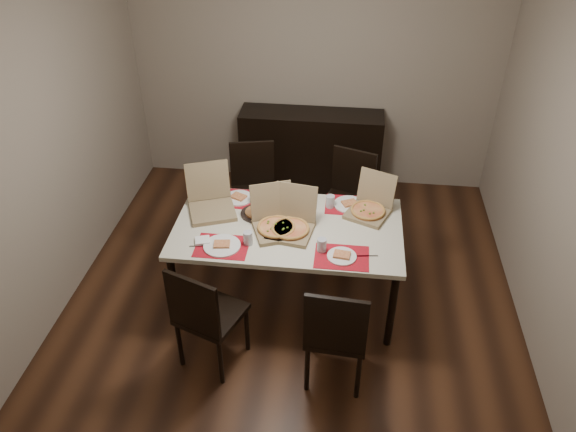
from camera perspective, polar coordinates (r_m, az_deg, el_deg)
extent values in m
cube|color=#432514|center=(4.94, 0.42, -8.05)|extent=(3.80, 4.00, 0.02)
cube|color=gray|center=(5.98, 2.71, 14.77)|extent=(3.80, 0.02, 2.60)
cube|color=gray|center=(4.74, -23.26, 6.18)|extent=(0.02, 4.00, 2.60)
cube|color=gray|center=(4.41, 26.02, 3.26)|extent=(0.02, 4.00, 2.60)
cube|color=black|center=(6.12, 2.32, 6.55)|extent=(1.50, 0.40, 0.90)
cube|color=beige|center=(4.45, 0.00, -1.26)|extent=(1.80, 1.00, 0.04)
cylinder|color=black|center=(4.52, -11.41, -7.62)|extent=(0.06, 0.06, 0.71)
cylinder|color=black|center=(4.36, 10.48, -9.41)|extent=(0.06, 0.06, 0.71)
cylinder|color=black|center=(5.17, -8.71, -1.08)|extent=(0.06, 0.06, 0.71)
cylinder|color=black|center=(5.03, 10.16, -2.41)|extent=(0.06, 0.06, 0.71)
cube|color=black|center=(4.17, -7.80, -9.83)|extent=(0.54, 0.54, 0.04)
cube|color=black|center=(3.89, -9.68, -8.92)|extent=(0.40, 0.18, 0.46)
cylinder|color=black|center=(4.32, -10.94, -12.65)|extent=(0.04, 0.04, 0.43)
cylinder|color=black|center=(4.16, -6.87, -14.51)|extent=(0.04, 0.04, 0.43)
cylinder|color=black|center=(4.51, -8.17, -9.75)|extent=(0.04, 0.04, 0.43)
cylinder|color=black|center=(4.36, -4.21, -11.39)|extent=(0.04, 0.04, 0.43)
cube|color=black|center=(4.03, 5.01, -11.49)|extent=(0.45, 0.45, 0.04)
cube|color=black|center=(3.72, 4.86, -10.93)|extent=(0.42, 0.06, 0.46)
cylinder|color=black|center=(4.10, 1.95, -15.24)|extent=(0.04, 0.04, 0.43)
cylinder|color=black|center=(4.08, 7.14, -15.87)|extent=(0.04, 0.04, 0.43)
cylinder|color=black|center=(4.34, 2.73, -11.64)|extent=(0.04, 0.04, 0.43)
cylinder|color=black|center=(4.32, 7.56, -12.21)|extent=(0.04, 0.04, 0.43)
cube|color=black|center=(5.37, -3.49, 2.04)|extent=(0.50, 0.50, 0.04)
cube|color=black|center=(5.40, -3.67, 5.36)|extent=(0.42, 0.12, 0.46)
cylinder|color=black|center=(5.65, -1.66, 1.13)|extent=(0.04, 0.04, 0.43)
cylinder|color=black|center=(5.65, -5.31, 0.93)|extent=(0.04, 0.04, 0.43)
cylinder|color=black|center=(5.36, -1.39, -1.01)|extent=(0.04, 0.04, 0.43)
cylinder|color=black|center=(5.35, -5.24, -1.22)|extent=(0.04, 0.04, 0.43)
cube|color=black|center=(5.27, 5.80, 1.19)|extent=(0.54, 0.54, 0.04)
cube|color=black|center=(5.29, 6.71, 4.47)|extent=(0.41, 0.17, 0.46)
cylinder|color=black|center=(5.50, 8.08, -0.37)|extent=(0.04, 0.04, 0.43)
cylinder|color=black|center=(5.59, 4.61, 0.57)|extent=(0.04, 0.04, 0.43)
cylinder|color=black|center=(5.22, 6.77, -2.43)|extent=(0.04, 0.04, 0.43)
cylinder|color=black|center=(5.32, 3.14, -1.40)|extent=(0.04, 0.04, 0.43)
cube|color=#B50C1B|center=(4.26, -6.72, -3.09)|extent=(0.40, 0.30, 0.00)
cylinder|color=white|center=(4.26, -6.72, -3.01)|extent=(0.28, 0.28, 0.01)
cube|color=#E1C170|center=(4.25, -6.74, -2.85)|extent=(0.13, 0.11, 0.02)
cylinder|color=#AEB1BA|center=(4.24, -4.10, -2.26)|extent=(0.07, 0.07, 0.11)
cube|color=#B2B2B7|center=(4.28, -8.66, -3.05)|extent=(0.20, 0.04, 0.00)
cube|color=white|center=(4.32, -8.68, -2.47)|extent=(0.13, 0.13, 0.02)
cube|color=#B50C1B|center=(4.15, 5.48, -4.18)|extent=(0.40, 0.30, 0.00)
cylinder|color=white|center=(4.15, 5.48, -4.09)|extent=(0.22, 0.22, 0.01)
cube|color=#E1C170|center=(4.14, 5.49, -3.93)|extent=(0.13, 0.10, 0.02)
cylinder|color=#AEB1BA|center=(4.17, 3.45, -2.98)|extent=(0.07, 0.07, 0.11)
cube|color=#B2B2B7|center=(4.18, 7.78, -4.06)|extent=(0.20, 0.04, 0.00)
cube|color=#B50C1B|center=(4.78, -5.03, 1.75)|extent=(0.40, 0.30, 0.00)
cylinder|color=white|center=(4.78, -5.04, 1.83)|extent=(0.24, 0.24, 0.01)
cube|color=#E1C170|center=(4.77, -5.05, 1.98)|extent=(0.15, 0.13, 0.02)
cylinder|color=#AEB1BA|center=(4.69, -3.46, 1.84)|extent=(0.07, 0.07, 0.11)
cube|color=#B2B2B7|center=(4.82, -6.96, 1.87)|extent=(0.20, 0.04, 0.00)
cube|color=white|center=(4.84, -6.81, 2.24)|extent=(0.13, 0.13, 0.02)
cube|color=#B50C1B|center=(4.71, 6.26, 1.09)|extent=(0.40, 0.30, 0.00)
cylinder|color=white|center=(4.71, 6.27, 1.17)|extent=(0.26, 0.26, 0.01)
cube|color=#E1C170|center=(4.70, 6.28, 1.32)|extent=(0.15, 0.13, 0.02)
cylinder|color=#AEB1BA|center=(4.65, 4.32, 1.46)|extent=(0.07, 0.07, 0.11)
cube|color=#B2B2B7|center=(4.69, 8.21, 0.74)|extent=(0.20, 0.04, 0.00)
cube|color=white|center=(4.42, -0.41, -1.10)|extent=(0.16, 0.15, 0.02)
cube|color=olive|center=(4.36, 0.24, -1.58)|extent=(0.38, 0.38, 0.03)
cube|color=olive|center=(4.39, 0.83, 1.41)|extent=(0.34, 0.13, 0.30)
cylinder|color=#E1C170|center=(4.34, 0.24, -1.31)|extent=(0.33, 0.33, 0.02)
cube|color=olive|center=(4.61, 8.09, 0.28)|extent=(0.41, 0.41, 0.03)
cube|color=olive|center=(4.65, 9.01, 2.84)|extent=(0.32, 0.19, 0.28)
cylinder|color=#E1C170|center=(4.60, 8.12, 0.53)|extent=(0.35, 0.35, 0.02)
cube|color=olive|center=(4.63, -7.69, 0.55)|extent=(0.46, 0.46, 0.04)
cube|color=olive|center=(4.69, -8.16, 3.58)|extent=(0.36, 0.20, 0.32)
cube|color=olive|center=(4.38, -1.19, -1.44)|extent=(0.43, 0.43, 0.03)
cube|color=olive|center=(4.41, -1.72, 1.55)|extent=(0.34, 0.19, 0.30)
cylinder|color=#E1C170|center=(4.36, -1.20, -1.17)|extent=(0.37, 0.37, 0.02)
cylinder|color=black|center=(4.58, -3.20, 0.26)|extent=(0.26, 0.26, 0.01)
cylinder|color=tan|center=(4.57, -3.20, 0.41)|extent=(0.19, 0.19, 0.02)
imported|color=white|center=(4.58, 1.01, 0.43)|extent=(0.15, 0.15, 0.03)
cylinder|color=silver|center=(4.76, -9.72, 2.75)|extent=(0.09, 0.09, 0.23)
cylinder|color=#9B0708|center=(4.76, -9.72, 2.70)|extent=(0.09, 0.09, 0.08)
cylinder|color=#9B0708|center=(4.69, -9.88, 4.14)|extent=(0.03, 0.03, 0.04)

